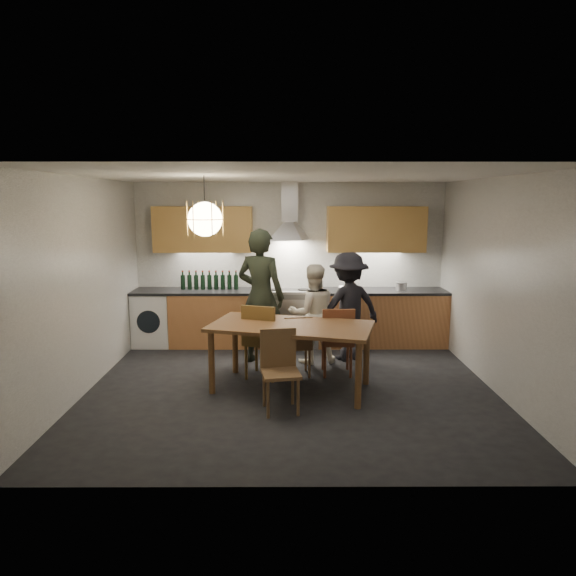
{
  "coord_description": "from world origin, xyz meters",
  "views": [
    {
      "loc": [
        -0.06,
        -6.12,
        2.33
      ],
      "look_at": [
        -0.03,
        0.4,
        1.2
      ],
      "focal_mm": 32.0,
      "sensor_mm": 36.0,
      "label": 1
    }
  ],
  "objects_px": {
    "person_right": "(348,307)",
    "wine_bottles": "(209,280)",
    "chair_front": "(279,364)",
    "mixing_bowl": "(346,289)",
    "dining_table": "(291,332)",
    "person_left": "(261,297)",
    "person_mid": "(313,314)",
    "stock_pot": "(401,287)",
    "chair_back_left": "(261,337)"
  },
  "relations": [
    {
      "from": "person_mid",
      "to": "person_right",
      "type": "bearing_deg",
      "value": -175.19
    },
    {
      "from": "chair_back_left",
      "to": "chair_front",
      "type": "xyz_separation_m",
      "value": [
        0.25,
        -0.96,
        -0.06
      ]
    },
    {
      "from": "chair_front",
      "to": "person_mid",
      "type": "height_order",
      "value": "person_mid"
    },
    {
      "from": "wine_bottles",
      "to": "chair_front",
      "type": "bearing_deg",
      "value": -66.4
    },
    {
      "from": "dining_table",
      "to": "person_right",
      "type": "xyz_separation_m",
      "value": [
        0.84,
        1.21,
        0.06
      ]
    },
    {
      "from": "person_mid",
      "to": "mixing_bowl",
      "type": "bearing_deg",
      "value": -134.79
    },
    {
      "from": "dining_table",
      "to": "person_left",
      "type": "xyz_separation_m",
      "value": [
        -0.42,
        1.06,
        0.24
      ]
    },
    {
      "from": "person_left",
      "to": "chair_back_left",
      "type": "bearing_deg",
      "value": 115.77
    },
    {
      "from": "chair_back_left",
      "to": "person_mid",
      "type": "distance_m",
      "value": 1.01
    },
    {
      "from": "chair_back_left",
      "to": "mixing_bowl",
      "type": "xyz_separation_m",
      "value": [
        1.28,
        1.56,
        0.36
      ]
    },
    {
      "from": "person_left",
      "to": "wine_bottles",
      "type": "bearing_deg",
      "value": -25.87
    },
    {
      "from": "person_mid",
      "to": "person_right",
      "type": "xyz_separation_m",
      "value": [
        0.52,
        0.14,
        0.07
      ]
    },
    {
      "from": "chair_front",
      "to": "person_right",
      "type": "distance_m",
      "value": 2.08
    },
    {
      "from": "stock_pot",
      "to": "chair_back_left",
      "type": "bearing_deg",
      "value": -143.64
    },
    {
      "from": "mixing_bowl",
      "to": "chair_back_left",
      "type": "bearing_deg",
      "value": -129.35
    },
    {
      "from": "person_right",
      "to": "chair_front",
      "type": "bearing_deg",
      "value": 39.66
    },
    {
      "from": "mixing_bowl",
      "to": "wine_bottles",
      "type": "height_order",
      "value": "wine_bottles"
    },
    {
      "from": "chair_back_left",
      "to": "person_left",
      "type": "height_order",
      "value": "person_left"
    },
    {
      "from": "person_right",
      "to": "stock_pot",
      "type": "bearing_deg",
      "value": -164.0
    },
    {
      "from": "chair_front",
      "to": "person_left",
      "type": "bearing_deg",
      "value": 89.99
    },
    {
      "from": "person_left",
      "to": "stock_pot",
      "type": "distance_m",
      "value": 2.36
    },
    {
      "from": "person_left",
      "to": "person_mid",
      "type": "relative_size",
      "value": 1.35
    },
    {
      "from": "person_left",
      "to": "wine_bottles",
      "type": "height_order",
      "value": "person_left"
    },
    {
      "from": "dining_table",
      "to": "chair_front",
      "type": "relative_size",
      "value": 2.36
    },
    {
      "from": "person_mid",
      "to": "mixing_bowl",
      "type": "xyz_separation_m",
      "value": [
        0.58,
        0.84,
        0.22
      ]
    },
    {
      "from": "chair_back_left",
      "to": "chair_front",
      "type": "distance_m",
      "value": 0.99
    },
    {
      "from": "dining_table",
      "to": "person_left",
      "type": "height_order",
      "value": "person_left"
    },
    {
      "from": "person_right",
      "to": "wine_bottles",
      "type": "bearing_deg",
      "value": -43.47
    },
    {
      "from": "dining_table",
      "to": "chair_back_left",
      "type": "relative_size",
      "value": 2.13
    },
    {
      "from": "dining_table",
      "to": "wine_bottles",
      "type": "height_order",
      "value": "wine_bottles"
    },
    {
      "from": "wine_bottles",
      "to": "person_right",
      "type": "bearing_deg",
      "value": -21.37
    },
    {
      "from": "dining_table",
      "to": "wine_bottles",
      "type": "relative_size",
      "value": 2.3
    },
    {
      "from": "chair_front",
      "to": "person_left",
      "type": "distance_m",
      "value": 1.75
    },
    {
      "from": "stock_pot",
      "to": "person_left",
      "type": "bearing_deg",
      "value": -158.14
    },
    {
      "from": "dining_table",
      "to": "person_left",
      "type": "relative_size",
      "value": 1.1
    },
    {
      "from": "person_right",
      "to": "stock_pot",
      "type": "relative_size",
      "value": 9.07
    },
    {
      "from": "person_right",
      "to": "mixing_bowl",
      "type": "xyz_separation_m",
      "value": [
        0.05,
        0.7,
        0.14
      ]
    },
    {
      "from": "chair_front",
      "to": "person_mid",
      "type": "relative_size",
      "value": 0.63
    },
    {
      "from": "dining_table",
      "to": "person_right",
      "type": "height_order",
      "value": "person_right"
    },
    {
      "from": "mixing_bowl",
      "to": "wine_bottles",
      "type": "bearing_deg",
      "value": 176.49
    },
    {
      "from": "dining_table",
      "to": "wine_bottles",
      "type": "xyz_separation_m",
      "value": [
        -1.29,
        2.05,
        0.33
      ]
    },
    {
      "from": "chair_back_left",
      "to": "wine_bottles",
      "type": "relative_size",
      "value": 1.08
    },
    {
      "from": "dining_table",
      "to": "chair_back_left",
      "type": "xyz_separation_m",
      "value": [
        -0.38,
        0.36,
        -0.15
      ]
    },
    {
      "from": "dining_table",
      "to": "person_mid",
      "type": "relative_size",
      "value": 1.49
    },
    {
      "from": "person_mid",
      "to": "chair_back_left",
      "type": "bearing_deg",
      "value": 35.17
    },
    {
      "from": "chair_back_left",
      "to": "person_left",
      "type": "distance_m",
      "value": 0.81
    },
    {
      "from": "mixing_bowl",
      "to": "stock_pot",
      "type": "xyz_separation_m",
      "value": [
        0.88,
        0.03,
        0.03
      ]
    },
    {
      "from": "wine_bottles",
      "to": "person_left",
      "type": "bearing_deg",
      "value": -48.44
    },
    {
      "from": "chair_back_left",
      "to": "person_mid",
      "type": "relative_size",
      "value": 0.7
    },
    {
      "from": "stock_pot",
      "to": "dining_table",
      "type": "bearing_deg",
      "value": -132.43
    }
  ]
}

